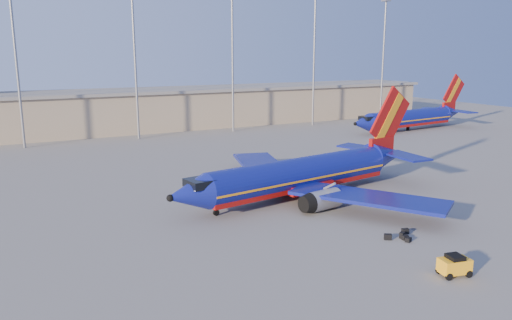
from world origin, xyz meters
name	(u,v)px	position (x,y,z in m)	size (l,w,h in m)	color
ground	(285,194)	(0.00, 0.00, 0.00)	(220.00, 220.00, 0.00)	slate
terminal_building	(190,107)	(10.00, 58.00, 4.32)	(122.00, 16.00, 8.50)	gray
light_mast_row	(186,45)	(5.00, 46.00, 17.55)	(101.60, 1.60, 28.65)	gray
aircraft_main	(305,174)	(1.65, -1.66, 2.56)	(35.33, 33.75, 12.01)	navy
aircraft_second	(411,118)	(49.17, 29.83, 2.65)	(34.05, 13.21, 11.53)	navy
baggage_tug	(454,265)	(-0.12, -24.46, 0.84)	(2.48, 1.80, 1.62)	#FEAB16
luggage_pile	(401,236)	(1.83, -16.94, 0.24)	(3.14, 2.17, 0.52)	black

